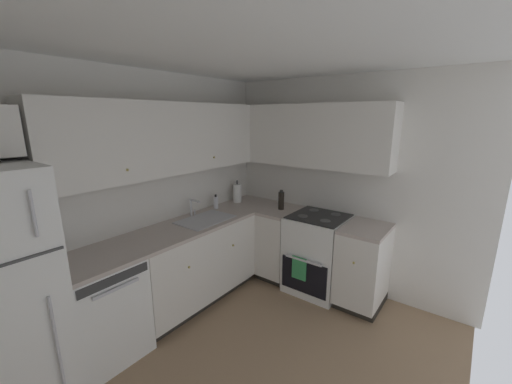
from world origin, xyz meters
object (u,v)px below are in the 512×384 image
dishwasher (101,309)px  soap_bottle (216,202)px  oven_range (317,253)px  paper_towel_roll (237,193)px  oil_bottle (281,200)px

dishwasher → soap_bottle: bearing=6.5°
oven_range → paper_towel_roll: (-0.09, 1.15, 0.56)m
oil_bottle → paper_towel_roll: bearing=96.2°
oil_bottle → soap_bottle: bearing=124.5°
soap_bottle → paper_towel_roll: (0.39, -0.02, 0.04)m
dishwasher → paper_towel_roll: bearing=4.7°
dishwasher → soap_bottle: (1.59, 0.18, 0.54)m
oven_range → paper_towel_roll: bearing=94.4°
paper_towel_roll → soap_bottle: bearing=177.0°
oven_range → oil_bottle: (-0.02, 0.50, 0.55)m
dishwasher → paper_towel_roll: (1.97, 0.16, 0.59)m
soap_bottle → dishwasher: bearing=-173.5°
dishwasher → oven_range: oven_range is taller
dishwasher → oven_range: 2.28m
dishwasher → oven_range: bearing=-25.6°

